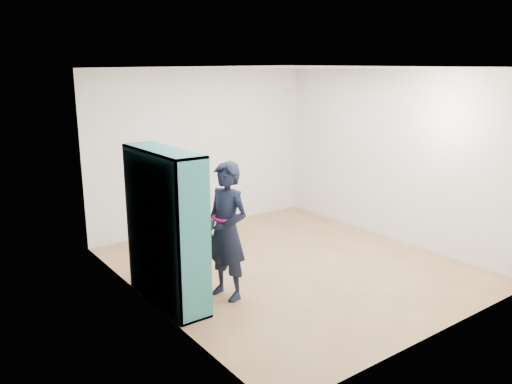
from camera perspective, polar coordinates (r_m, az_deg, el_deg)
floor at (r=6.84m, az=3.91°, el=-8.34°), size 4.50×4.50×0.00m
ceiling at (r=6.34m, az=4.30°, el=13.98°), size 4.50×4.50×0.00m
wall_left at (r=5.42m, az=-12.27°, el=-0.12°), size 0.02×4.50×2.60m
wall_right at (r=7.89m, az=15.28°, el=4.00°), size 0.02×4.50×2.60m
wall_back at (r=8.29m, az=-6.04°, el=4.86°), size 4.00×0.02×2.60m
wall_front at (r=5.02m, az=20.93°, el=-1.84°), size 4.00×0.02×2.60m
bookshelf at (r=5.63m, az=-10.49°, el=-4.43°), size 0.38×1.31×1.75m
person at (r=5.67m, az=-3.35°, el=-4.47°), size 0.50×0.65×1.59m
smartphone at (r=5.61m, az=-5.08°, el=-3.60°), size 0.05×0.08×0.13m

